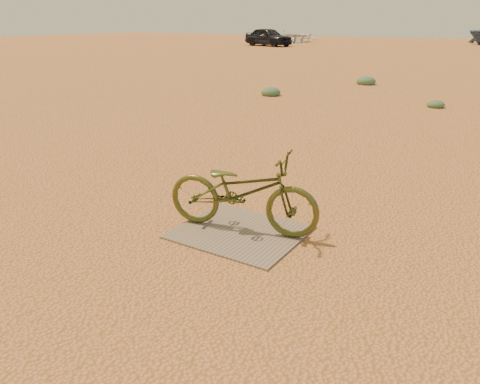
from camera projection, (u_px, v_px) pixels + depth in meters
The scene contains 8 objects.
ground at pixel (230, 219), 5.85m from camera, with size 120.00×120.00×0.00m, color #CB7745.
plywood_board at pixel (240, 232), 5.46m from camera, with size 1.41×1.22×0.02m, color #806C52.
bicycle at pixel (242, 191), 5.35m from camera, with size 0.63×1.80×0.95m, color #494E1C.
car at pixel (268, 37), 41.77m from camera, with size 1.86×4.61×1.57m, color black.
boat_near_left at pixel (291, 36), 48.21m from camera, with size 4.16×5.83×1.21m, color silver.
kale_a at pixel (271, 95), 15.18m from camera, with size 0.63×0.63×0.35m, color #54744E.
kale_b at pixel (435, 107), 13.15m from camera, with size 0.48×0.48×0.27m, color #54744E.
kale_c at pixel (366, 84), 17.71m from camera, with size 0.71×0.71×0.39m, color #54744E.
Camera 1 is at (2.96, -4.47, 2.35)m, focal length 35.00 mm.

